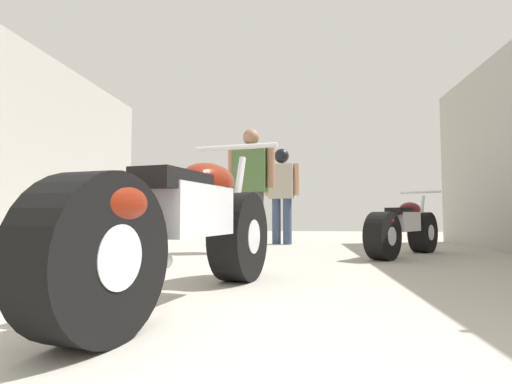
# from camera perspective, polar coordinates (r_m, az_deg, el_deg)

# --- Properties ---
(ground_plane) EXTENTS (16.40, 16.40, 0.00)m
(ground_plane) POSITION_cam_1_polar(r_m,az_deg,el_deg) (3.85, 0.73, -10.82)
(ground_plane) COLOR #A8A399
(motorcycle_maroon_cruiser) EXTENTS (0.84, 2.19, 1.03)m
(motorcycle_maroon_cruiser) POSITION_cam_1_polar(r_m,az_deg,el_deg) (2.25, -10.15, -5.21)
(motorcycle_maroon_cruiser) COLOR black
(motorcycle_maroon_cruiser) RESTS_ON ground_plane
(motorcycle_black_naked) EXTENTS (1.21, 1.52, 0.82)m
(motorcycle_black_naked) POSITION_cam_1_polar(r_m,az_deg,el_deg) (5.06, 20.83, -5.05)
(motorcycle_black_naked) COLOR black
(motorcycle_black_naked) RESTS_ON ground_plane
(mechanic_in_blue) EXTENTS (0.67, 0.32, 1.66)m
(mechanic_in_blue) POSITION_cam_1_polar(r_m,az_deg,el_deg) (5.22, -0.74, 1.47)
(mechanic_in_blue) COLOR #4C4C4C
(mechanic_in_blue) RESTS_ON ground_plane
(mechanic_with_helmet) EXTENTS (0.65, 0.31, 1.64)m
(mechanic_with_helmet) POSITION_cam_1_polar(r_m,az_deg,el_deg) (6.68, 3.80, 0.79)
(mechanic_with_helmet) COLOR #384766
(mechanic_with_helmet) RESTS_ON ground_plane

